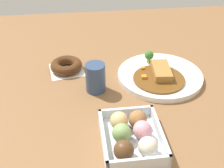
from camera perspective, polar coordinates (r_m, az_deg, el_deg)
ground_plane at (r=0.88m, az=5.66°, el=-4.09°), size 1.60×1.60×0.00m
curry_plate at (r=1.00m, az=9.34°, el=1.76°), size 0.29×0.29×0.06m
donut_box at (r=0.74m, az=3.92°, el=-10.05°), size 0.19×0.15×0.06m
chocolate_ring_donut at (r=1.04m, az=-8.94°, el=3.57°), size 0.13×0.13×0.04m
coffee_mug at (r=0.91m, az=-3.25°, el=1.25°), size 0.06×0.06×0.09m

